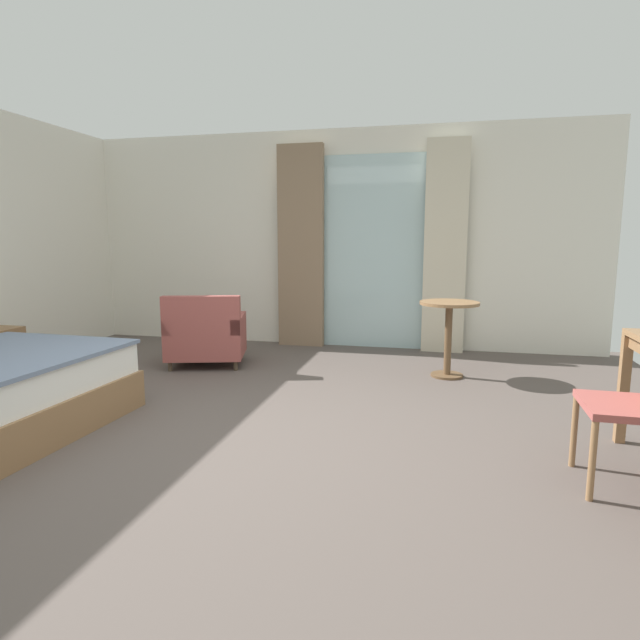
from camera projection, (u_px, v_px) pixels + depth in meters
The scene contains 7 objects.
ground at pixel (234, 445), 3.56m from camera, with size 6.99×7.24×0.10m, color #564C47.
wall_back at pixel (333, 240), 6.58m from camera, with size 6.59×0.12×2.69m, color white.
balcony_glass_door at pixel (372, 253), 6.42m from camera, with size 1.32×0.02×2.37m, color silver.
curtain_panel_left at pixel (301, 247), 6.50m from camera, with size 0.58×0.10×2.50m, color #897056.
curtain_panel_right at pixel (445, 248), 6.11m from camera, with size 0.49×0.10×2.50m, color beige.
armchair_by_window at pixel (206, 336), 5.55m from camera, with size 0.95×0.87×0.78m.
round_cafe_table at pixel (449, 323), 5.07m from camera, with size 0.57×0.57×0.75m.
Camera 1 is at (1.34, -3.17, 1.34)m, focal length 29.09 mm.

